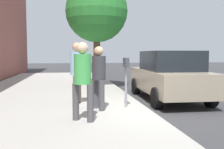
{
  "coord_description": "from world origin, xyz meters",
  "views": [
    {
      "loc": [
        -7.08,
        2.11,
        1.67
      ],
      "look_at": [
        -0.1,
        1.0,
        1.1
      ],
      "focal_mm": 40.89,
      "sensor_mm": 36.0,
      "label": 1
    }
  ],
  "objects": [
    {
      "name": "ground_plane",
      "position": [
        0.0,
        0.0,
        0.0
      ],
      "size": [
        80.0,
        80.0,
        0.0
      ],
      "primitive_type": "plane",
      "color": "#38383A",
      "rests_on": "ground"
    },
    {
      "name": "parking_meter",
      "position": [
        -0.04,
        0.58,
        1.17
      ],
      "size": [
        0.36,
        0.12,
        1.41
      ],
      "color": "gray",
      "rests_on": "sidewalk_slab"
    },
    {
      "name": "pedestrian_bystander",
      "position": [
        -1.37,
        1.86,
        1.2
      ],
      "size": [
        0.39,
        0.47,
        1.78
      ],
      "rotation": [
        0.0,
        0.0,
        -0.62
      ],
      "color": "#47474C",
      "rests_on": "sidewalk_slab"
    },
    {
      "name": "pedestrian_at_meter",
      "position": [
        -0.22,
        1.38,
        1.16
      ],
      "size": [
        0.51,
        0.37,
        1.72
      ],
      "rotation": [
        0.0,
        0.0,
        -1.27
      ],
      "color": "#47474C",
      "rests_on": "sidewalk_slab"
    },
    {
      "name": "parking_officer",
      "position": [
        0.65,
        1.94,
        1.26
      ],
      "size": [
        0.54,
        0.41,
        1.86
      ],
      "rotation": [
        0.0,
        0.0,
        -1.84
      ],
      "color": "#726656",
      "rests_on": "sidewalk_slab"
    },
    {
      "name": "sidewalk_slab",
      "position": [
        0.0,
        3.0,
        0.07
      ],
      "size": [
        28.0,
        6.0,
        0.15
      ],
      "primitive_type": "cube",
      "color": "#A8A59E",
      "rests_on": "ground_plane"
    },
    {
      "name": "parked_sedan_near",
      "position": [
        1.61,
        -1.35,
        0.89
      ],
      "size": [
        4.45,
        2.06,
        1.77
      ],
      "color": "gray",
      "rests_on": "ground_plane"
    },
    {
      "name": "street_tree",
      "position": [
        5.08,
        0.9,
        3.65
      ],
      "size": [
        2.92,
        2.92,
        4.99
      ],
      "color": "brown",
      "rests_on": "sidewalk_slab"
    }
  ]
}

